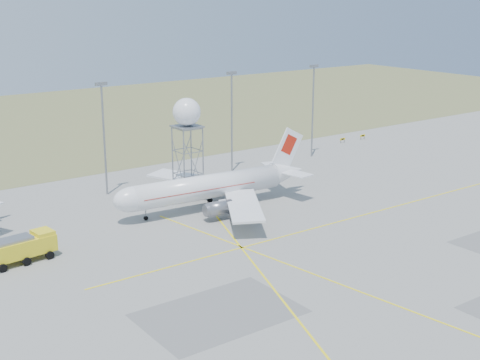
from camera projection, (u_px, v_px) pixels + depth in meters
ground at (437, 315)px, 76.46m from camera, size 400.00×400.00×0.00m
grass_strip at (25, 125)px, 185.44m from camera, size 400.00×120.00×0.03m
mast_b at (104, 129)px, 118.91m from camera, size 2.20×0.50×20.50m
mast_c at (232, 113)px, 134.77m from camera, size 2.20×0.50×20.50m
mast_d at (313, 103)px, 147.23m from camera, size 2.20×0.50×20.50m
taxi_sign_near at (343, 139)px, 163.76m from camera, size 1.60×0.17×1.20m
taxi_sign_far at (363, 136)px, 167.73m from camera, size 1.60×0.17×1.20m
airliner_main at (210, 187)px, 113.19m from camera, size 36.63×35.51×12.46m
radar_tower at (187, 142)px, 118.30m from camera, size 4.94×4.94×17.90m
fire_truck at (23, 249)px, 91.09m from camera, size 9.73×4.61×3.78m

